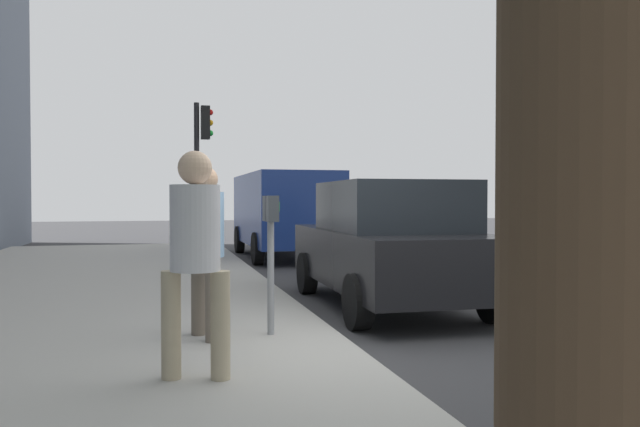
# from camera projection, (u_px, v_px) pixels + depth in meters

# --- Properties ---
(ground_plane) EXTENTS (80.00, 80.00, 0.00)m
(ground_plane) POSITION_uv_depth(u_px,v_px,m) (349.00, 355.00, 6.06)
(ground_plane) COLOR #38383A
(ground_plane) RESTS_ON ground
(sidewalk_slab) EXTENTS (28.00, 6.00, 0.15)m
(sidewalk_slab) POSITION_uv_depth(u_px,v_px,m) (15.00, 368.00, 5.31)
(sidewalk_slab) COLOR #A8A59E
(sidewalk_slab) RESTS_ON ground_plane
(parking_meter) EXTENTS (0.36, 0.12, 1.41)m
(parking_meter) POSITION_uv_depth(u_px,v_px,m) (271.00, 235.00, 6.27)
(parking_meter) COLOR gray
(parking_meter) RESTS_ON sidewalk_slab
(pedestrian_at_meter) EXTENTS (0.50, 0.37, 1.70)m
(pedestrian_at_meter) POSITION_uv_depth(u_px,v_px,m) (205.00, 238.00, 6.10)
(pedestrian_at_meter) COLOR #726656
(pedestrian_at_meter) RESTS_ON sidewalk_slab
(pedestrian_bystander) EXTENTS (0.38, 0.51, 1.74)m
(pedestrian_bystander) POSITION_uv_depth(u_px,v_px,m) (195.00, 245.00, 4.71)
(pedestrian_bystander) COLOR tan
(pedestrian_bystander) RESTS_ON sidewalk_slab
(parked_sedan_near) EXTENTS (4.44, 2.05, 1.77)m
(parked_sedan_near) POSITION_uv_depth(u_px,v_px,m) (389.00, 244.00, 8.74)
(parked_sedan_near) COLOR black
(parked_sedan_near) RESTS_ON ground_plane
(parked_van_far) EXTENTS (5.20, 2.12, 2.18)m
(parked_van_far) POSITION_uv_depth(u_px,v_px,m) (284.00, 210.00, 16.23)
(parked_van_far) COLOR navy
(parked_van_far) RESTS_ON ground_plane
(traffic_signal) EXTENTS (0.24, 0.44, 3.60)m
(traffic_signal) POSITION_uv_depth(u_px,v_px,m) (201.00, 154.00, 14.30)
(traffic_signal) COLOR black
(traffic_signal) RESTS_ON sidewalk_slab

